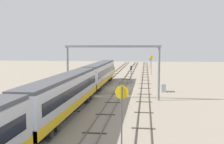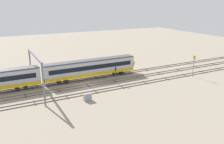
{
  "view_description": "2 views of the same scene",
  "coord_description": "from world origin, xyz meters",
  "px_view_note": "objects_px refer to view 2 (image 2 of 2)",
  "views": [
    {
      "loc": [
        -52.58,
        -4.85,
        8.37
      ],
      "look_at": [
        5.84,
        2.65,
        2.67
      ],
      "focal_mm": 42.22,
      "sensor_mm": 36.0,
      "label": 1
    },
    {
      "loc": [
        -19.2,
        -49.54,
        19.19
      ],
      "look_at": [
        6.93,
        1.01,
        2.1
      ],
      "focal_mm": 38.02,
      "sensor_mm": 36.0,
      "label": 2
    }
  ],
  "objects_px": {
    "overhead_gantry": "(35,65)",
    "relay_cabinet": "(87,97)",
    "signal_light_trackside_approach": "(116,73)",
    "speed_sign_mid_trackside": "(194,63)"
  },
  "relations": [
    {
      "from": "overhead_gantry",
      "to": "relay_cabinet",
      "type": "relative_size",
      "value": 9.68
    },
    {
      "from": "overhead_gantry",
      "to": "signal_light_trackside_approach",
      "type": "bearing_deg",
      "value": -6.33
    },
    {
      "from": "signal_light_trackside_approach",
      "to": "relay_cabinet",
      "type": "bearing_deg",
      "value": -146.47
    },
    {
      "from": "signal_light_trackside_approach",
      "to": "relay_cabinet",
      "type": "distance_m",
      "value": 12.05
    },
    {
      "from": "overhead_gantry",
      "to": "relay_cabinet",
      "type": "bearing_deg",
      "value": -46.63
    },
    {
      "from": "relay_cabinet",
      "to": "speed_sign_mid_trackside",
      "type": "bearing_deg",
      "value": 3.15
    },
    {
      "from": "overhead_gantry",
      "to": "signal_light_trackside_approach",
      "type": "height_order",
      "value": "overhead_gantry"
    },
    {
      "from": "signal_light_trackside_approach",
      "to": "relay_cabinet",
      "type": "height_order",
      "value": "signal_light_trackside_approach"
    },
    {
      "from": "speed_sign_mid_trackside",
      "to": "signal_light_trackside_approach",
      "type": "xyz_separation_m",
      "value": [
        -20.34,
        4.91,
        -1.18
      ]
    },
    {
      "from": "overhead_gantry",
      "to": "speed_sign_mid_trackside",
      "type": "relative_size",
      "value": 2.63
    }
  ]
}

